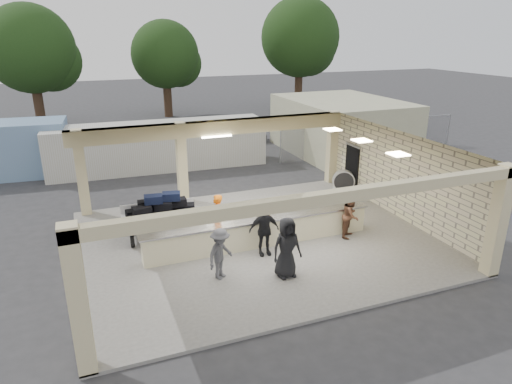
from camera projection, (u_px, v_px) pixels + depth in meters
name	position (u px, v px, depth m)	size (l,w,h in m)	color
ground	(255.00, 242.00, 16.24)	(120.00, 120.00, 0.00)	#2D2D30
pavilion	(254.00, 199.00, 16.44)	(12.01, 10.00, 3.55)	slate
baggage_counter	(261.00, 232.00, 15.60)	(8.20, 0.58, 0.98)	beige
luggage_cart	(160.00, 214.00, 16.21)	(2.77, 1.79, 1.57)	silver
drum_fan	(343.00, 181.00, 20.52)	(1.03, 0.72, 1.10)	silver
baggage_handler	(217.00, 219.00, 15.73)	(0.63, 0.35, 1.74)	orange
passenger_a	(351.00, 216.00, 16.17)	(0.78, 0.34, 1.61)	brown
passenger_b	(264.00, 230.00, 14.83)	(1.02, 0.37, 1.74)	black
passenger_c	(220.00, 254.00, 13.42)	(1.03, 0.36, 1.59)	#4A4A4E
passenger_d	(287.00, 247.00, 13.49)	(0.92, 0.38, 1.88)	black
car_white_a	(317.00, 128.00, 31.25)	(2.57, 5.42, 1.55)	white
car_white_b	(318.00, 125.00, 32.17)	(1.86, 5.00, 1.58)	white
car_dark	(236.00, 132.00, 30.51)	(1.38, 3.90, 1.30)	black
container_white	(159.00, 146.00, 24.48)	(11.42, 2.28, 2.47)	beige
fence	(371.00, 136.00, 27.55)	(12.06, 0.06, 2.03)	gray
tree_left	(36.00, 52.00, 32.94)	(6.60, 6.30, 9.00)	#382619
tree_mid	(169.00, 57.00, 38.33)	(6.00, 5.60, 8.00)	#382619
tree_right	(302.00, 41.00, 41.14)	(7.20, 7.00, 10.00)	#382619
adjacent_building	(341.00, 126.00, 27.73)	(6.00, 8.00, 3.20)	#B4B48F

